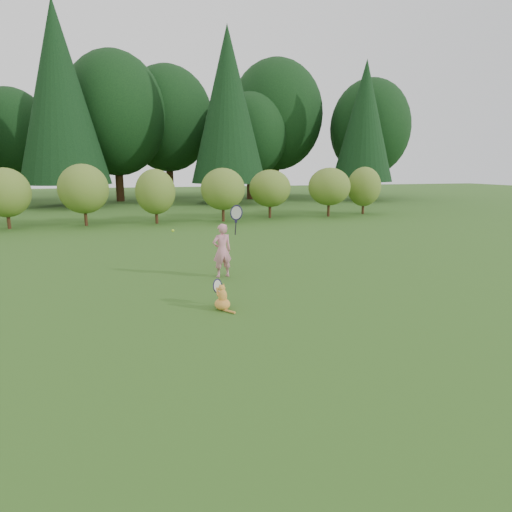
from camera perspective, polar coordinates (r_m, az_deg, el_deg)
name	(u,v)px	position (r m, az deg, el deg)	size (l,w,h in m)	color
ground	(257,298)	(8.78, 0.16, -5.58)	(100.00, 100.00, 0.00)	#2D4D15
shrub_row	(184,193)	(21.22, -9.59, 8.35)	(28.00, 3.00, 2.80)	olive
woodland_backdrop	(164,93)	(31.52, -12.13, 20.47)	(48.00, 10.00, 15.00)	black
child	(223,249)	(10.30, -4.48, 0.91)	(0.76, 0.51, 1.95)	pink
cat	(222,296)	(8.05, -4.55, -5.36)	(0.39, 0.68, 0.67)	#B77523
tennis_ball	(173,231)	(9.82, -11.03, 3.35)	(0.06, 0.06, 0.06)	#9AD018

